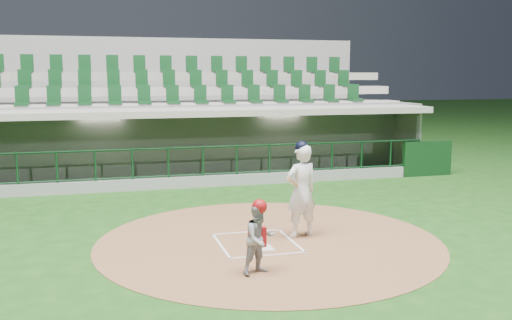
% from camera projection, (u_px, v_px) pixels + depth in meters
% --- Properties ---
extents(ground, '(120.00, 120.00, 0.00)m').
position_uv_depth(ground, '(253.00, 240.00, 12.05)').
color(ground, '#184213').
rests_on(ground, ground).
extents(dirt_circle, '(7.20, 7.20, 0.01)m').
position_uv_depth(dirt_circle, '(269.00, 241.00, 11.93)').
color(dirt_circle, brown).
rests_on(dirt_circle, ground).
extents(home_plate, '(0.43, 0.43, 0.02)m').
position_uv_depth(home_plate, '(262.00, 248.00, 11.38)').
color(home_plate, silver).
rests_on(home_plate, dirt_circle).
extents(batter_box_chalk, '(1.55, 1.80, 0.01)m').
position_uv_depth(batter_box_chalk, '(257.00, 243.00, 11.76)').
color(batter_box_chalk, white).
rests_on(batter_box_chalk, ground).
extents(dugout_structure, '(16.40, 3.70, 3.00)m').
position_uv_depth(dugout_structure, '(196.00, 149.00, 19.39)').
color(dugout_structure, slate).
rests_on(dugout_structure, ground).
extents(seating_deck, '(17.00, 6.72, 5.15)m').
position_uv_depth(seating_deck, '(181.00, 127.00, 22.24)').
color(seating_deck, slate).
rests_on(seating_deck, ground).
extents(batter, '(0.95, 0.96, 2.07)m').
position_uv_depth(batter, '(301.00, 190.00, 12.09)').
color(batter, white).
rests_on(batter, dirt_circle).
extents(catcher, '(0.73, 0.66, 1.33)m').
position_uv_depth(catcher, '(259.00, 237.00, 9.88)').
color(catcher, '#95959B').
rests_on(catcher, dirt_circle).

